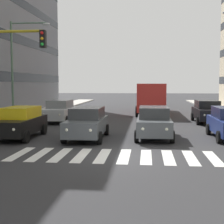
# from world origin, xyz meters

# --- Properties ---
(ground_plane) EXTENTS (180.00, 180.00, 0.00)m
(ground_plane) POSITION_xyz_m (0.00, 0.00, 0.00)
(ground_plane) COLOR #2D2D30
(crosswalk_markings) EXTENTS (8.55, 2.80, 0.01)m
(crosswalk_markings) POSITION_xyz_m (-0.00, 0.00, 0.00)
(crosswalk_markings) COLOR silver
(crosswalk_markings) RESTS_ON ground_plane
(car_1) EXTENTS (2.02, 4.44, 1.72)m
(car_1) POSITION_xyz_m (-1.75, -4.78, 0.89)
(car_1) COLOR #474C51
(car_1) RESTS_ON ground_plane
(car_2) EXTENTS (2.02, 4.44, 1.72)m
(car_2) POSITION_xyz_m (1.86, -4.05, 0.89)
(car_2) COLOR #474C51
(car_2) RESTS_ON ground_plane
(car_3) EXTENTS (2.02, 4.44, 1.72)m
(car_3) POSITION_xyz_m (5.59, -3.95, 0.89)
(car_3) COLOR black
(car_3) RESTS_ON ground_plane
(car_row2_0) EXTENTS (2.02, 4.44, 1.72)m
(car_row2_0) POSITION_xyz_m (-5.99, -12.38, 0.89)
(car_row2_0) COLOR black
(car_row2_0) RESTS_ON ground_plane
(car_row2_1) EXTENTS (2.02, 4.44, 1.72)m
(car_row2_1) POSITION_xyz_m (5.40, -11.60, 0.89)
(car_row2_1) COLOR #B2B7BC
(car_row2_1) RESTS_ON ground_plane
(bus_behind_traffic) EXTENTS (2.78, 10.50, 3.00)m
(bus_behind_traffic) POSITION_xyz_m (-1.75, -19.87, 1.86)
(bus_behind_traffic) COLOR red
(bus_behind_traffic) RESTS_ON ground_plane
(street_lamp_right) EXTENTS (3.08, 0.28, 7.49)m
(street_lamp_right) POSITION_xyz_m (8.31, -10.71, 4.72)
(street_lamp_right) COLOR #4C6B56
(street_lamp_right) RESTS_ON sidewalk_right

